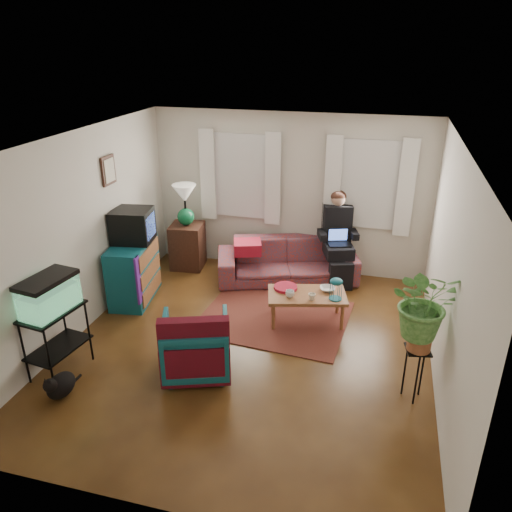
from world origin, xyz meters
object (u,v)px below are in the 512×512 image
(side_table, at_px, (188,246))
(coffee_table, at_px, (306,308))
(plant_stand, at_px, (414,374))
(aquarium_stand, at_px, (58,341))
(armchair, at_px, (196,343))
(sofa, at_px, (287,254))
(dresser, at_px, (134,271))

(side_table, height_order, coffee_table, side_table)
(plant_stand, bearing_deg, coffee_table, 137.11)
(aquarium_stand, bearing_deg, side_table, 91.88)
(armchair, bearing_deg, side_table, -85.74)
(sofa, height_order, armchair, sofa)
(sofa, bearing_deg, aquarium_stand, -142.16)
(sofa, relative_size, coffee_table, 2.10)
(side_table, distance_m, coffee_table, 2.61)
(coffee_table, bearing_deg, side_table, 136.38)
(sofa, relative_size, plant_stand, 3.51)
(sofa, height_order, aquarium_stand, sofa)
(side_table, distance_m, aquarium_stand, 3.15)
(coffee_table, bearing_deg, armchair, -140.52)
(sofa, bearing_deg, armchair, -119.45)
(sofa, height_order, plant_stand, sofa)
(aquarium_stand, height_order, armchair, aquarium_stand)
(sofa, relative_size, dresser, 2.22)
(side_table, height_order, armchair, armchair)
(dresser, bearing_deg, side_table, 66.37)
(side_table, bearing_deg, plant_stand, -35.25)
(aquarium_stand, bearing_deg, plant_stand, 16.16)
(side_table, xyz_separation_m, plant_stand, (3.65, -2.58, -0.07))
(dresser, bearing_deg, aquarium_stand, -99.01)
(sofa, xyz_separation_m, side_table, (-1.73, 0.04, -0.05))
(coffee_table, height_order, plant_stand, plant_stand)
(side_table, bearing_deg, aquarium_stand, -96.38)
(side_table, distance_m, plant_stand, 4.47)
(dresser, distance_m, plant_stand, 4.20)
(sofa, distance_m, armchair, 2.73)
(sofa, bearing_deg, plant_stand, -71.07)
(aquarium_stand, relative_size, coffee_table, 0.77)
(aquarium_stand, distance_m, coffee_table, 3.20)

